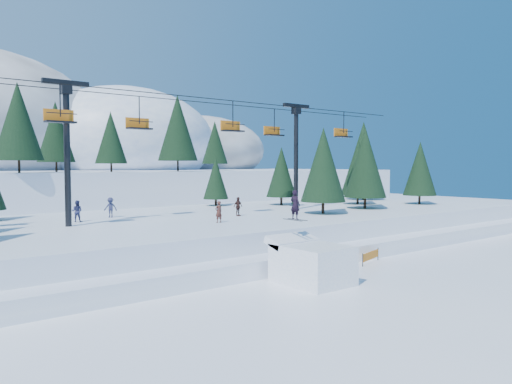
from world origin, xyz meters
TOP-DOWN VIEW (x-y plane):
  - ground at (0.00, 0.00)m, footprint 160.00×160.00m
  - mid_shelf at (0.00, 18.00)m, footprint 70.00×22.00m
  - berm at (0.00, 8.00)m, footprint 70.00×6.00m
  - jump_kicker at (-0.17, 2.59)m, footprint 3.30×4.50m
  - chairlift at (1.65, 18.05)m, footprint 46.00×3.21m
  - conifer_stand at (3.05, 18.31)m, footprint 64.27×16.64m
  - distant_skiers at (-1.80, 18.94)m, footprint 33.38×9.50m
  - banner_near at (7.22, 4.16)m, footprint 2.74×0.87m
  - banner_far at (12.31, 6.61)m, footprint 2.85×0.33m

SIDE VIEW (x-z plane):
  - ground at x=0.00m, z-range 0.00..0.00m
  - banner_near at x=7.22m, z-range 0.09..0.99m
  - banner_far at x=12.31m, z-range 0.09..0.99m
  - berm at x=0.00m, z-range 0.00..1.10m
  - jump_kicker at x=-0.17m, z-range -1.44..3.91m
  - mid_shelf at x=0.00m, z-range 0.00..2.50m
  - distant_skiers at x=-1.80m, z-range 2.45..4.21m
  - conifer_stand at x=3.05m, z-range 2.06..11.86m
  - chairlift at x=1.65m, z-range 4.18..14.46m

